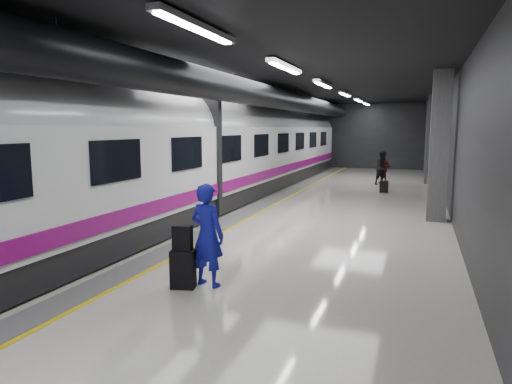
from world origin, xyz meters
The scene contains 9 objects.
ground centered at (0.00, 0.00, 0.00)m, with size 40.00×40.00×0.00m, color silver.
platform_hall centered at (-0.29, 0.96, 3.54)m, with size 10.02×40.02×4.51m.
train centered at (-3.25, 0.00, 2.07)m, with size 3.05×38.00×4.05m.
traveler_main centered at (0.52, -5.61, 0.92)m, with size 0.67×0.44×1.85m, color #191BC1.
suitcase_main centered at (0.18, -5.89, 0.34)m, with size 0.42×0.27×0.69m, color black.
shoulder_bag centered at (0.18, -5.89, 0.91)m, with size 0.33×0.18×0.44m, color black.
traveler_far_a centered at (2.31, 10.67, 0.85)m, with size 0.83×0.64×1.70m, color black.
traveler_far_b centered at (2.28, 11.19, 0.75)m, with size 0.88×0.37×1.51m, color maroon.
suitcase_far centered at (2.59, 7.83, 0.26)m, with size 0.36×0.23×0.52m, color black.
Camera 1 is at (4.01, -12.76, 2.80)m, focal length 32.00 mm.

